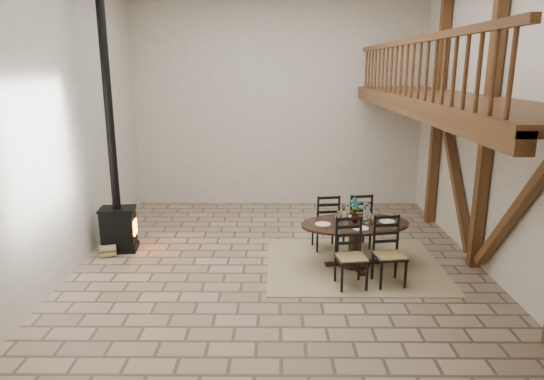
{
  "coord_description": "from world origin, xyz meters",
  "views": [
    {
      "loc": [
        -0.07,
        -7.88,
        3.37
      ],
      "look_at": [
        -0.13,
        0.4,
        1.26
      ],
      "focal_mm": 32.0,
      "sensor_mm": 36.0,
      "label": 1
    }
  ],
  "objects_px": {
    "dining_table": "(354,241)",
    "log_basket": "(118,239)",
    "log_stack": "(108,250)",
    "wood_stove": "(116,192)"
  },
  "relations": [
    {
      "from": "dining_table",
      "to": "log_basket",
      "type": "distance_m",
      "value": 4.46
    },
    {
      "from": "log_basket",
      "to": "log_stack",
      "type": "distance_m",
      "value": 0.38
    },
    {
      "from": "dining_table",
      "to": "wood_stove",
      "type": "distance_m",
      "value": 4.42
    },
    {
      "from": "wood_stove",
      "to": "log_basket",
      "type": "bearing_deg",
      "value": 113.9
    },
    {
      "from": "dining_table",
      "to": "log_stack",
      "type": "distance_m",
      "value": 4.49
    },
    {
      "from": "dining_table",
      "to": "log_basket",
      "type": "xyz_separation_m",
      "value": [
        -4.38,
        0.82,
        -0.27
      ]
    },
    {
      "from": "wood_stove",
      "to": "log_stack",
      "type": "relative_size",
      "value": 10.92
    },
    {
      "from": "dining_table",
      "to": "wood_stove",
      "type": "relative_size",
      "value": 0.44
    },
    {
      "from": "dining_table",
      "to": "log_stack",
      "type": "height_order",
      "value": "dining_table"
    },
    {
      "from": "wood_stove",
      "to": "log_stack",
      "type": "xyz_separation_m",
      "value": [
        -0.15,
        -0.23,
        -1.03
      ]
    }
  ]
}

